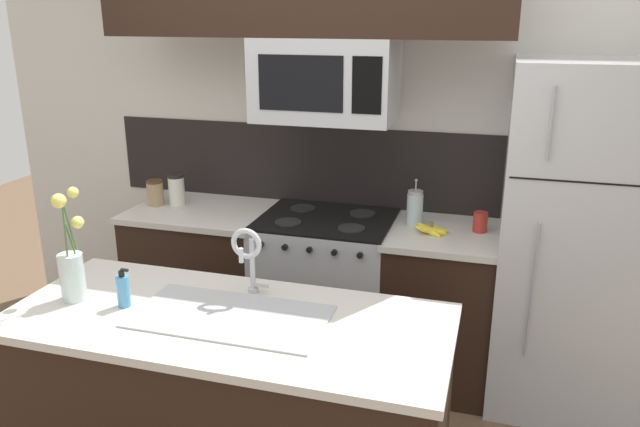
# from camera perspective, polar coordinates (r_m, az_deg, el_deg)

# --- Properties ---
(rear_partition) EXTENTS (5.20, 0.10, 2.60)m
(rear_partition) POSITION_cam_1_polar(r_m,az_deg,el_deg) (3.76, 6.61, 6.39)
(rear_partition) COLOR silver
(rear_partition) RESTS_ON ground
(splash_band) EXTENTS (2.96, 0.01, 0.48)m
(splash_band) POSITION_cam_1_polar(r_m,az_deg,el_deg) (3.80, 1.91, 4.30)
(splash_band) COLOR black
(splash_band) RESTS_ON rear_partition
(back_counter_left) EXTENTS (0.84, 0.65, 0.91)m
(back_counter_left) POSITION_cam_1_polar(r_m,az_deg,el_deg) (4.00, -10.41, -5.77)
(back_counter_left) COLOR black
(back_counter_left) RESTS_ON ground
(back_counter_right) EXTENTS (0.61, 0.65, 0.91)m
(back_counter_right) POSITION_cam_1_polar(r_m,az_deg,el_deg) (3.63, 10.85, -8.38)
(back_counter_right) COLOR black
(back_counter_right) RESTS_ON ground
(stove_range) EXTENTS (0.76, 0.64, 0.93)m
(stove_range) POSITION_cam_1_polar(r_m,az_deg,el_deg) (3.73, 0.53, -7.17)
(stove_range) COLOR #B7BABF
(stove_range) RESTS_ON ground
(microwave) EXTENTS (0.74, 0.40, 0.44)m
(microwave) POSITION_cam_1_polar(r_m,az_deg,el_deg) (3.38, 0.50, 12.12)
(microwave) COLOR #B7BABF
(refrigerator) EXTENTS (0.85, 0.74, 1.83)m
(refrigerator) POSITION_cam_1_polar(r_m,az_deg,el_deg) (3.49, 23.07, -2.40)
(refrigerator) COLOR #B7BABF
(refrigerator) RESTS_ON ground
(storage_jar_tall) EXTENTS (0.10, 0.10, 0.16)m
(storage_jar_tall) POSITION_cam_1_polar(r_m,az_deg,el_deg) (3.96, -14.83, 1.86)
(storage_jar_tall) COLOR #997F5B
(storage_jar_tall) RESTS_ON back_counter_left
(storage_jar_medium) EXTENTS (0.10, 0.10, 0.19)m
(storage_jar_medium) POSITION_cam_1_polar(r_m,az_deg,el_deg) (3.93, -12.98, 2.14)
(storage_jar_medium) COLOR silver
(storage_jar_medium) RESTS_ON back_counter_left
(banana_bunch) EXTENTS (0.19, 0.13, 0.08)m
(banana_bunch) POSITION_cam_1_polar(r_m,az_deg,el_deg) (3.39, 10.14, -1.49)
(banana_bunch) COLOR yellow
(banana_bunch) RESTS_ON back_counter_right
(french_press) EXTENTS (0.09, 0.09, 0.27)m
(french_press) POSITION_cam_1_polar(r_m,az_deg,el_deg) (3.49, 8.67, 0.50)
(french_press) COLOR silver
(french_press) RESTS_ON back_counter_right
(coffee_tin) EXTENTS (0.08, 0.08, 0.11)m
(coffee_tin) POSITION_cam_1_polar(r_m,az_deg,el_deg) (3.47, 14.44, -0.76)
(coffee_tin) COLOR #B22D23
(coffee_tin) RESTS_ON back_counter_right
(island_counter) EXTENTS (1.75, 0.75, 0.91)m
(island_counter) POSITION_cam_1_polar(r_m,az_deg,el_deg) (2.73, -8.08, -17.81)
(island_counter) COLOR black
(island_counter) RESTS_ON ground
(kitchen_sink) EXTENTS (0.76, 0.40, 0.16)m
(kitchen_sink) POSITION_cam_1_polar(r_m,az_deg,el_deg) (2.52, -8.15, -10.75)
(kitchen_sink) COLOR #ADAFB5
(kitchen_sink) RESTS_ON island_counter
(sink_faucet) EXTENTS (0.14, 0.14, 0.31)m
(sink_faucet) POSITION_cam_1_polar(r_m,az_deg,el_deg) (2.57, -6.59, -3.53)
(sink_faucet) COLOR #B7BABF
(sink_faucet) RESTS_ON island_counter
(dish_soap_bottle) EXTENTS (0.06, 0.05, 0.16)m
(dish_soap_bottle) POSITION_cam_1_polar(r_m,az_deg,el_deg) (2.64, -17.55, -6.73)
(dish_soap_bottle) COLOR #4C93C6
(dish_soap_bottle) RESTS_ON island_counter
(flower_vase) EXTENTS (0.11, 0.18, 0.47)m
(flower_vase) POSITION_cam_1_polar(r_m,az_deg,el_deg) (2.75, -21.73, -4.79)
(flower_vase) COLOR silver
(flower_vase) RESTS_ON island_counter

